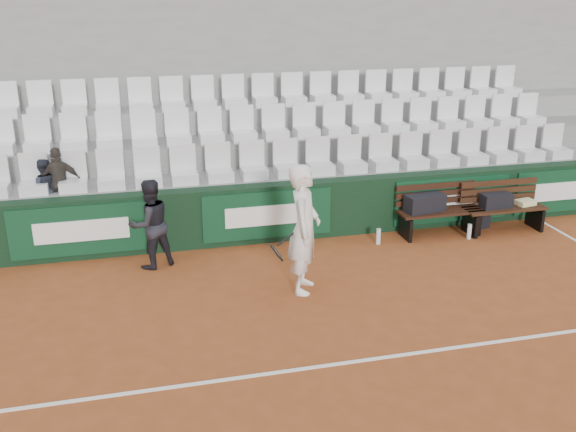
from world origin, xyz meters
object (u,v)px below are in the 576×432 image
at_px(spectator_c, 41,162).
at_px(tennis_player, 304,229).
at_px(sports_bag_ground, 477,221).
at_px(ball_kid, 150,224).
at_px(sports_bag_right, 496,201).
at_px(water_bottle_far, 469,231).
at_px(sports_bag_left, 425,203).
at_px(bench_left, 440,223).
at_px(water_bottle_near, 378,236).
at_px(bench_right, 503,219).
at_px(spectator_b, 56,156).

bearing_deg(spectator_c, tennis_player, 142.62).
relative_size(sports_bag_ground, ball_kid, 0.30).
relative_size(sports_bag_ground, tennis_player, 0.22).
bearing_deg(sports_bag_right, water_bottle_far, -159.16).
height_order(sports_bag_right, ball_kid, ball_kid).
height_order(sports_bag_left, ball_kid, ball_kid).
bearing_deg(sports_bag_right, bench_left, 175.80).
distance_m(sports_bag_ground, water_bottle_near, 2.05).
bearing_deg(bench_right, bench_left, 175.06).
distance_m(water_bottle_near, ball_kid, 3.82).
relative_size(bench_right, spectator_c, 1.51).
xyz_separation_m(sports_bag_ground, tennis_player, (-3.72, -1.69, 0.81)).
xyz_separation_m(bench_left, tennis_player, (-2.90, -1.52, 0.71)).
distance_m(bench_left, sports_bag_left, 0.47).
relative_size(bench_right, sports_bag_ground, 3.59).
height_order(bench_left, spectator_c, spectator_c).
xyz_separation_m(sports_bag_ground, water_bottle_near, (-2.03, -0.31, 0.01)).
bearing_deg(ball_kid, sports_bag_left, 158.23).
bearing_deg(sports_bag_right, water_bottle_near, -178.04).
bearing_deg(water_bottle_far, spectator_b, 169.20).
xyz_separation_m(bench_right, water_bottle_far, (-0.77, -0.20, -0.09)).
xyz_separation_m(water_bottle_near, water_bottle_far, (1.62, -0.16, -0.00)).
xyz_separation_m(bench_right, tennis_player, (-4.08, -1.42, 0.71)).
height_order(bench_right, sports_bag_ground, bench_right).
xyz_separation_m(bench_right, ball_kid, (-6.16, -0.07, 0.48)).
bearing_deg(sports_bag_left, tennis_player, -148.97).
relative_size(bench_left, spectator_b, 1.28).
bearing_deg(water_bottle_near, bench_right, 1.18).
bearing_deg(sports_bag_ground, sports_bag_left, -174.00).
distance_m(sports_bag_right, water_bottle_near, 2.27).
relative_size(tennis_player, ball_kid, 1.32).
distance_m(sports_bag_right, water_bottle_far, 0.79).
height_order(sports_bag_right, spectator_b, spectator_b).
xyz_separation_m(sports_bag_right, sports_bag_ground, (-0.20, 0.24, -0.45)).
xyz_separation_m(bench_right, sports_bag_right, (-0.16, 0.03, 0.35)).
distance_m(bench_left, sports_bag_right, 1.09).
bearing_deg(bench_right, water_bottle_far, -165.08).
height_order(bench_left, water_bottle_far, bench_left).
bearing_deg(bench_left, sports_bag_ground, 11.15).
distance_m(water_bottle_far, tennis_player, 3.62).
xyz_separation_m(water_bottle_near, tennis_player, (-1.69, -1.37, 0.80)).
distance_m(sports_bag_ground, spectator_c, 7.59).
bearing_deg(sports_bag_right, bench_right, -9.63).
relative_size(sports_bag_right, ball_kid, 0.38).
distance_m(bench_right, spectator_b, 7.73).
distance_m(bench_right, ball_kid, 6.18).
height_order(bench_left, sports_bag_right, sports_bag_right).
xyz_separation_m(sports_bag_ground, water_bottle_far, (-0.41, -0.47, 0.01)).
relative_size(water_bottle_far, ball_kid, 0.19).
bearing_deg(sports_bag_ground, water_bottle_far, -131.00).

